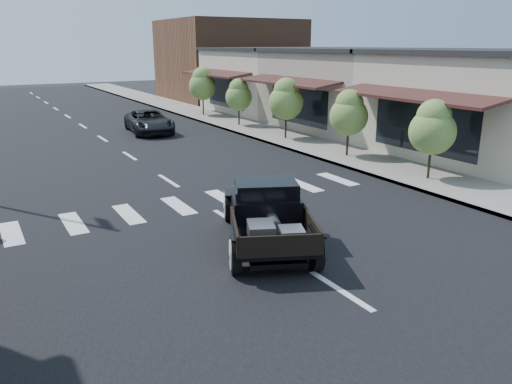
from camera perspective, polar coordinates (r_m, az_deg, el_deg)
ground at (r=12.90m, az=1.10°, el=-5.89°), size 120.00×120.00×0.00m
road at (r=26.40m, az=-16.10°, el=5.17°), size 14.00×80.00×0.02m
road_markings at (r=21.68m, az=-12.75°, el=3.01°), size 12.00×60.00×0.06m
sidewalk_right at (r=29.56m, az=0.12°, el=7.11°), size 3.00×80.00×0.15m
storefront_near at (r=25.65m, az=26.24°, el=8.89°), size 10.00×9.00×4.50m
storefront_mid at (r=31.53m, az=12.49°, el=11.31°), size 10.00×9.00×4.50m
storefront_far at (r=38.63m, az=3.29°, el=12.56°), size 10.00×9.00×4.50m
far_building_right at (r=47.46m, az=-3.03°, el=14.81°), size 11.00×10.00×7.00m
small_tree_a at (r=19.29m, az=19.41°, el=5.53°), size 1.68×1.68×2.80m
small_tree_b at (r=22.50m, az=10.51°, el=7.65°), size 1.68×1.68×2.80m
small_tree_c at (r=26.42m, az=3.44°, el=9.41°), size 1.81×1.81×3.01m
small_tree_d at (r=30.88m, az=-1.98°, el=10.16°), size 1.61×1.61×2.69m
small_tree_e at (r=35.60m, az=-6.11°, el=11.31°), size 1.89×1.89×3.15m
hotrod_pickup at (r=12.61m, az=1.25°, el=-2.44°), size 3.96×5.25×1.65m
second_car at (r=29.53m, az=-12.13°, el=7.87°), size 2.67×4.92×1.31m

